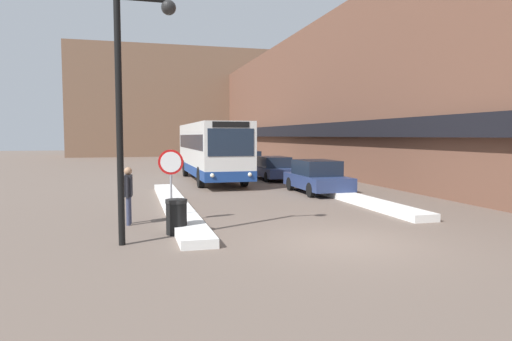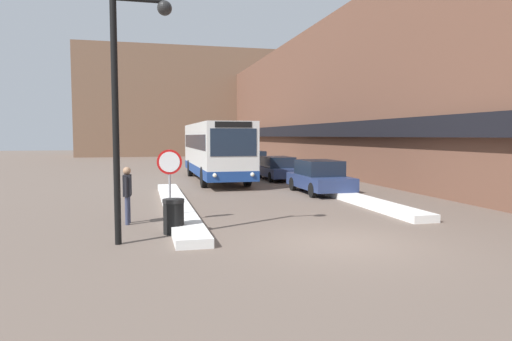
# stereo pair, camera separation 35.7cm
# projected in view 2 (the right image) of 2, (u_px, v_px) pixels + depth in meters

# --- Properties ---
(ground_plane) EXTENTS (160.00, 160.00, 0.00)m
(ground_plane) POSITION_uv_depth(u_px,v_px,m) (340.00, 243.00, 11.36)
(ground_plane) COLOR #66564C
(building_row_right) EXTENTS (5.50, 60.00, 10.74)m
(building_row_right) POSITION_uv_depth(u_px,v_px,m) (331.00, 102.00, 36.58)
(building_row_right) COLOR brown
(building_row_right) RESTS_ON ground_plane
(building_backdrop_far) EXTENTS (26.00, 8.00, 14.27)m
(building_backdrop_far) POSITION_uv_depth(u_px,v_px,m) (177.00, 103.00, 62.36)
(building_backdrop_far) COLOR brown
(building_backdrop_far) RESTS_ON ground_plane
(snow_bank_left) EXTENTS (0.90, 12.66, 0.24)m
(snow_bank_left) POSITION_uv_depth(u_px,v_px,m) (176.00, 205.00, 16.77)
(snow_bank_left) COLOR silver
(snow_bank_left) RESTS_ON ground_plane
(snow_bank_right) EXTENTS (0.90, 10.34, 0.25)m
(snow_bank_right) POSITION_uv_depth(u_px,v_px,m) (352.00, 197.00, 18.81)
(snow_bank_right) COLOR silver
(snow_bank_right) RESTS_ON ground_plane
(city_bus) EXTENTS (2.58, 11.26, 3.37)m
(city_bus) POSITION_uv_depth(u_px,v_px,m) (215.00, 150.00, 26.95)
(city_bus) COLOR silver
(city_bus) RESTS_ON ground_plane
(parked_car_front) EXTENTS (1.91, 4.27, 1.53)m
(parked_car_front) POSITION_uv_depth(u_px,v_px,m) (319.00, 177.00, 21.14)
(parked_car_front) COLOR navy
(parked_car_front) RESTS_ON ground_plane
(parked_car_middle) EXTENTS (1.86, 4.34, 1.40)m
(parked_car_middle) POSITION_uv_depth(u_px,v_px,m) (278.00, 168.00, 27.64)
(parked_car_middle) COLOR navy
(parked_car_middle) RESTS_ON ground_plane
(parked_car_back) EXTENTS (1.93, 4.34, 1.54)m
(parked_car_back) POSITION_uv_depth(u_px,v_px,m) (252.00, 161.00, 34.15)
(parked_car_back) COLOR #38383D
(parked_car_back) RESTS_ON ground_plane
(stop_sign) EXTENTS (0.76, 0.08, 2.25)m
(stop_sign) POSITION_uv_depth(u_px,v_px,m) (170.00, 170.00, 13.90)
(stop_sign) COLOR gray
(stop_sign) RESTS_ON ground_plane
(street_lamp) EXTENTS (1.46, 0.36, 6.05)m
(street_lamp) POSITION_uv_depth(u_px,v_px,m) (128.00, 90.00, 10.99)
(street_lamp) COLOR black
(street_lamp) RESTS_ON ground_plane
(pedestrian) EXTENTS (0.25, 0.56, 1.73)m
(pedestrian) POSITION_uv_depth(u_px,v_px,m) (127.00, 190.00, 13.71)
(pedestrian) COLOR #333851
(pedestrian) RESTS_ON ground_plane
(trash_bin) EXTENTS (0.59, 0.59, 0.95)m
(trash_bin) POSITION_uv_depth(u_px,v_px,m) (174.00, 216.00, 12.38)
(trash_bin) COLOR black
(trash_bin) RESTS_ON ground_plane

